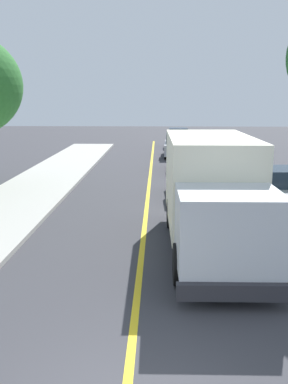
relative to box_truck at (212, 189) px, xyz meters
The scene contains 8 objects.
centre_line_yellow 3.92m from the box_truck, 124.49° to the left, with size 0.16×56.00×0.01m, color gold.
box_truck is the anchor object (origin of this frame).
parked_car_near 6.54m from the box_truck, 89.73° to the left, with size 1.93×4.45×1.67m.
parked_car_mid 13.35m from the box_truck, 88.99° to the left, with size 1.91×4.44×1.67m.
parked_car_far 19.79m from the box_truck, 90.48° to the left, with size 1.94×4.46×1.67m.
parked_car_furthest 25.71m from the box_truck, 89.59° to the left, with size 1.82×4.41×1.67m.
parked_van_across 5.54m from the box_truck, 53.86° to the left, with size 1.98×4.47×1.67m.
stop_sign 5.02m from the box_truck, 63.59° to the left, with size 0.80×0.10×2.65m.
Camera 1 is at (0.45, -5.00, 4.34)m, focal length 40.46 mm.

